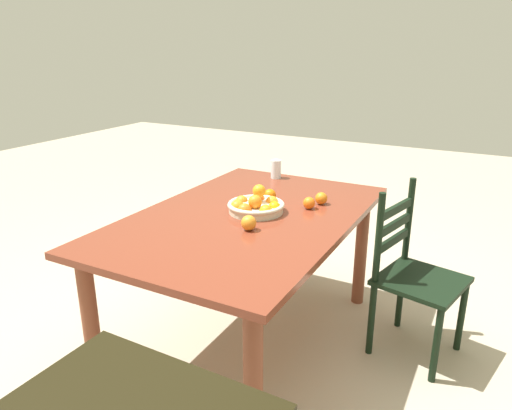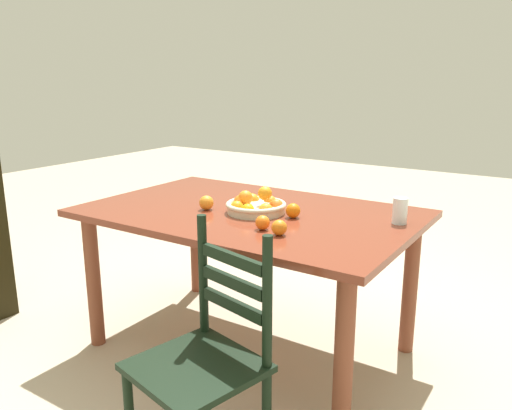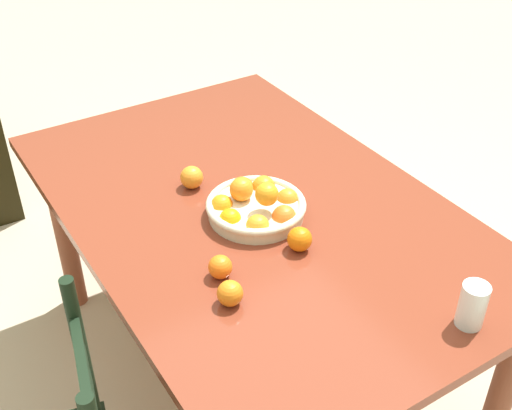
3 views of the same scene
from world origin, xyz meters
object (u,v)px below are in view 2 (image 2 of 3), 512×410
object	(u,v)px
dining_table	(250,229)
orange_loose_0	(293,211)
orange_loose_2	(279,228)
orange_loose_1	(206,203)
orange_loose_3	(263,223)
fruit_bowl	(256,206)
chair_near_window	(206,360)
drinking_glass	(400,211)

from	to	relation	value
dining_table	orange_loose_0	distance (m)	0.29
dining_table	orange_loose_2	size ratio (longest dim) A/B	24.33
dining_table	orange_loose_1	bearing A→B (deg)	31.44
orange_loose_1	orange_loose_3	size ratio (longest dim) A/B	1.13
orange_loose_0	orange_loose_1	distance (m)	0.46
orange_loose_2	fruit_bowl	bearing A→B (deg)	-41.84
dining_table	orange_loose_2	xyz separation A→B (m)	(-0.35, 0.28, 0.14)
orange_loose_1	dining_table	bearing A→B (deg)	-148.56
orange_loose_1	orange_loose_3	distance (m)	0.45
orange_loose_1	orange_loose_2	world-z (taller)	orange_loose_1
orange_loose_1	fruit_bowl	bearing A→B (deg)	-159.46
fruit_bowl	orange_loose_1	xyz separation A→B (m)	(0.24, 0.09, 0.00)
dining_table	orange_loose_1	distance (m)	0.26
orange_loose_3	fruit_bowl	bearing A→B (deg)	-50.97
chair_near_window	orange_loose_2	size ratio (longest dim) A/B	13.58
fruit_bowl	orange_loose_1	world-z (taller)	fruit_bowl
chair_near_window	orange_loose_0	bearing A→B (deg)	110.27
orange_loose_3	drinking_glass	xyz separation A→B (m)	(-0.48, -0.43, 0.03)
orange_loose_3	chair_near_window	bearing A→B (deg)	101.90
orange_loose_3	drinking_glass	distance (m)	0.65
orange_loose_2	orange_loose_3	distance (m)	0.11
chair_near_window	orange_loose_0	size ratio (longest dim) A/B	13.02
fruit_bowl	dining_table	bearing A→B (deg)	-23.91
dining_table	orange_loose_3	xyz separation A→B (m)	(-0.24, 0.25, 0.14)
dining_table	orange_loose_3	bearing A→B (deg)	133.49
dining_table	drinking_glass	bearing A→B (deg)	-165.99
chair_near_window	orange_loose_3	distance (m)	0.68
dining_table	orange_loose_1	world-z (taller)	orange_loose_1
chair_near_window	fruit_bowl	size ratio (longest dim) A/B	3.05
orange_loose_0	orange_loose_3	distance (m)	0.25
orange_loose_1	orange_loose_2	xyz separation A→B (m)	(-0.53, 0.17, -0.00)
fruit_bowl	orange_loose_0	distance (m)	0.20
dining_table	fruit_bowl	distance (m)	0.15
orange_loose_0	orange_loose_2	distance (m)	0.29
orange_loose_3	drinking_glass	size ratio (longest dim) A/B	0.54
orange_loose_2	orange_loose_1	bearing A→B (deg)	-17.54
dining_table	orange_loose_0	world-z (taller)	orange_loose_0
fruit_bowl	drinking_glass	size ratio (longest dim) A/B	2.49
orange_loose_0	orange_loose_1	bearing A→B (deg)	13.76
orange_loose_3	orange_loose_2	bearing A→B (deg)	163.66
chair_near_window	drinking_glass	xyz separation A→B (m)	(-0.36, -1.00, 0.39)
fruit_bowl	orange_loose_2	xyz separation A→B (m)	(-0.29, 0.26, -0.00)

